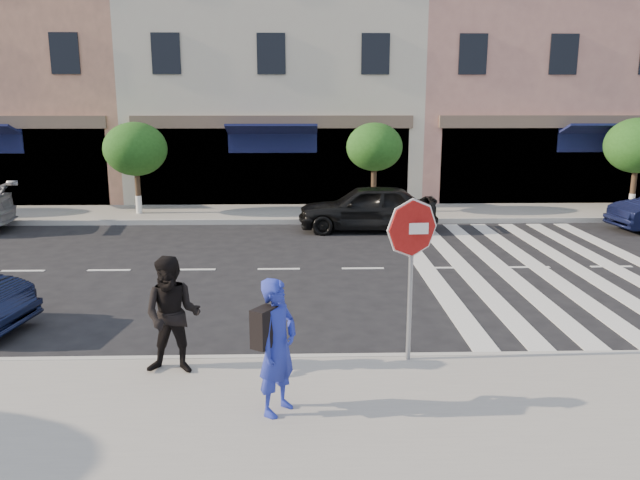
{
  "coord_description": "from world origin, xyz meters",
  "views": [
    {
      "loc": [
        0.58,
        -10.28,
        3.92
      ],
      "look_at": [
        0.89,
        0.91,
        1.4
      ],
      "focal_mm": 35.0,
      "sensor_mm": 36.0,
      "label": 1
    }
  ],
  "objects_px": {
    "photographer": "(278,347)",
    "walker": "(173,315)",
    "car_far_mid": "(367,208)",
    "stop_sign": "(412,244)"
  },
  "relations": [
    {
      "from": "stop_sign",
      "to": "photographer",
      "type": "bearing_deg",
      "value": -144.19
    },
    {
      "from": "walker",
      "to": "car_far_mid",
      "type": "bearing_deg",
      "value": 73.63
    },
    {
      "from": "walker",
      "to": "car_far_mid",
      "type": "height_order",
      "value": "walker"
    },
    {
      "from": "stop_sign",
      "to": "walker",
      "type": "bearing_deg",
      "value": -177.85
    },
    {
      "from": "stop_sign",
      "to": "car_far_mid",
      "type": "distance_m",
      "value": 10.16
    },
    {
      "from": "photographer",
      "to": "walker",
      "type": "relative_size",
      "value": 1.01
    },
    {
      "from": "stop_sign",
      "to": "photographer",
      "type": "relative_size",
      "value": 1.42
    },
    {
      "from": "stop_sign",
      "to": "walker",
      "type": "distance_m",
      "value": 3.52
    },
    {
      "from": "photographer",
      "to": "car_far_mid",
      "type": "distance_m",
      "value": 11.84
    },
    {
      "from": "stop_sign",
      "to": "walker",
      "type": "relative_size",
      "value": 1.44
    }
  ]
}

